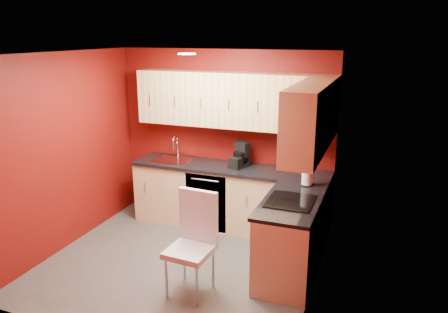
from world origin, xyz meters
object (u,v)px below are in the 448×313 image
Objects in this scene: coffee_maker at (239,155)px; paper_towel at (307,173)px; sink at (173,158)px; dining_chair at (190,246)px; microwave at (304,137)px; napkin_holder at (236,163)px.

paper_towel is (1.03, -0.43, -0.02)m from coffee_maker.
sink is 0.47× the size of dining_chair.
microwave is 0.86m from paper_towel.
sink is at bearing 176.87° from napkin_holder.
coffee_maker is at bearing 96.06° from dining_chair.
dining_chair reaches higher than napkin_holder.
microwave is 1.67m from dining_chair.
sink is 1.69× the size of paper_towel.
coffee_maker is (1.01, 0.04, 0.13)m from sink.
coffee_maker is 1.85m from dining_chair.
microwave is at bearing -21.68° from coffee_maker.
paper_towel is at bearing 58.09° from dining_chair.
sink is at bearing 169.25° from paper_towel.
paper_towel reaches higher than dining_chair.
napkin_holder is 1.73m from dining_chair.
sink is at bearing 125.95° from dining_chair.
paper_towel is at bearing -0.27° from coffee_maker.
microwave is 0.68× the size of dining_chair.
coffee_maker is 0.30× the size of dining_chair.
napkin_holder is at bearing 138.91° from microwave.
napkin_holder is 0.51× the size of paper_towel.
dining_chair is (1.08, -1.73, -0.39)m from sink.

